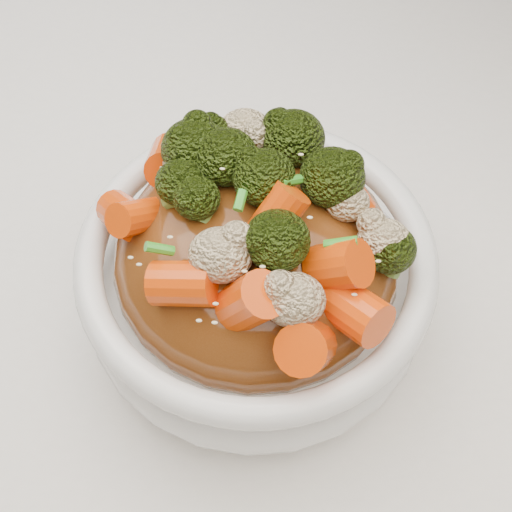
# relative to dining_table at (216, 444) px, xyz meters

# --- Properties ---
(dining_table) EXTENTS (1.20, 0.80, 0.75)m
(dining_table) POSITION_rel_dining_table_xyz_m (0.00, 0.00, 0.00)
(dining_table) COLOR #552F1D
(dining_table) RESTS_ON floor
(tablecloth) EXTENTS (1.20, 0.80, 0.04)m
(tablecloth) POSITION_rel_dining_table_xyz_m (0.00, 0.00, 0.35)
(tablecloth) COLOR white
(tablecloth) RESTS_ON dining_table
(bowl) EXTENTS (0.21, 0.21, 0.08)m
(bowl) POSITION_rel_dining_table_xyz_m (0.05, -0.04, 0.42)
(bowl) COLOR white
(bowl) RESTS_ON tablecloth
(sauce_base) EXTENTS (0.17, 0.17, 0.09)m
(sauce_base) POSITION_rel_dining_table_xyz_m (0.05, -0.04, 0.45)
(sauce_base) COLOR #603010
(sauce_base) RESTS_ON bowl
(carrots) EXTENTS (0.17, 0.17, 0.05)m
(carrots) POSITION_rel_dining_table_xyz_m (0.05, -0.04, 0.51)
(carrots) COLOR #E94707
(carrots) RESTS_ON sauce_base
(broccoli) EXTENTS (0.17, 0.17, 0.04)m
(broccoli) POSITION_rel_dining_table_xyz_m (0.05, -0.04, 0.51)
(broccoli) COLOR black
(broccoli) RESTS_ON sauce_base
(cauliflower) EXTENTS (0.17, 0.17, 0.04)m
(cauliflower) POSITION_rel_dining_table_xyz_m (0.05, -0.04, 0.50)
(cauliflower) COLOR beige
(cauliflower) RESTS_ON sauce_base
(scallions) EXTENTS (0.13, 0.13, 0.02)m
(scallions) POSITION_rel_dining_table_xyz_m (0.05, -0.04, 0.51)
(scallions) COLOR green
(scallions) RESTS_ON sauce_base
(sesame_seeds) EXTENTS (0.15, 0.15, 0.01)m
(sesame_seeds) POSITION_rel_dining_table_xyz_m (0.05, -0.04, 0.51)
(sesame_seeds) COLOR beige
(sesame_seeds) RESTS_ON sauce_base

